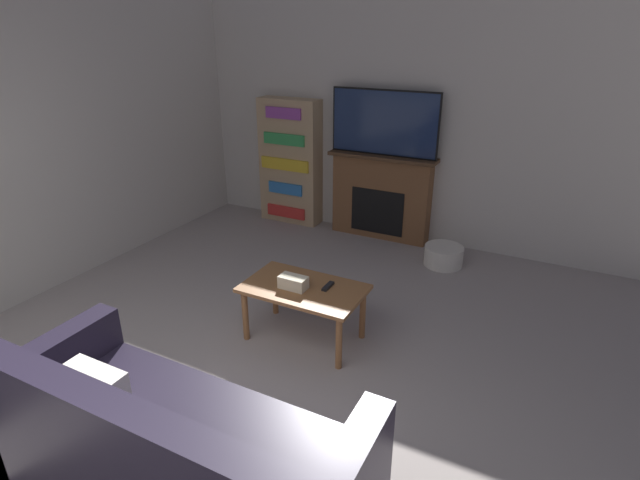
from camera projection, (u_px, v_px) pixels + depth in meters
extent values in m
cube|color=beige|center=(396.00, 123.00, 5.65)|extent=(5.92, 0.06, 2.70)
cube|color=beige|center=(63.00, 142.00, 4.73)|extent=(0.06, 5.75, 2.70)
cube|color=brown|center=(381.00, 198.00, 5.91)|extent=(1.17, 0.22, 0.96)
cube|color=black|center=(377.00, 212.00, 5.87)|extent=(0.64, 0.01, 0.53)
cube|color=#4C331E|center=(383.00, 157.00, 5.70)|extent=(1.27, 0.28, 0.04)
cube|color=black|center=(384.00, 123.00, 5.54)|extent=(1.25, 0.03, 0.73)
cube|color=#19284C|center=(384.00, 123.00, 5.53)|extent=(1.22, 0.01, 0.69)
cube|color=black|center=(183.00, 464.00, 2.64)|extent=(2.01, 0.87, 0.46)
cube|color=black|center=(116.00, 443.00, 2.17)|extent=(2.01, 0.16, 0.47)
cube|color=black|center=(61.00, 391.00, 2.98)|extent=(0.16, 0.87, 0.72)
cube|color=silver|center=(97.00, 392.00, 2.61)|extent=(0.36, 0.14, 0.28)
cube|color=brown|center=(304.00, 288.00, 3.92)|extent=(0.95, 0.57, 0.03)
cylinder|color=brown|center=(245.00, 315.00, 4.01)|extent=(0.05, 0.05, 0.45)
cylinder|color=brown|center=(339.00, 343.00, 3.66)|extent=(0.05, 0.05, 0.45)
cylinder|color=brown|center=(275.00, 291.00, 4.38)|extent=(0.05, 0.05, 0.45)
cylinder|color=brown|center=(363.00, 314.00, 4.03)|extent=(0.05, 0.05, 0.45)
cube|color=beige|center=(293.00, 282.00, 3.88)|extent=(0.22, 0.12, 0.10)
cube|color=black|center=(328.00, 286.00, 3.91)|extent=(0.04, 0.15, 0.02)
cube|color=tan|center=(290.00, 162.00, 6.29)|extent=(0.78, 0.26, 1.56)
cube|color=red|center=(286.00, 212.00, 6.42)|extent=(0.54, 0.03, 0.14)
cube|color=#2D70B7|center=(285.00, 189.00, 6.30)|extent=(0.47, 0.03, 0.14)
cube|color=gold|center=(285.00, 164.00, 6.17)|extent=(0.66, 0.03, 0.14)
cube|color=green|center=(284.00, 139.00, 6.05)|extent=(0.56, 0.03, 0.13)
cube|color=purple|center=(283.00, 113.00, 5.93)|extent=(0.48, 0.03, 0.13)
cylinder|color=silver|center=(443.00, 256.00, 5.32)|extent=(0.41, 0.41, 0.21)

